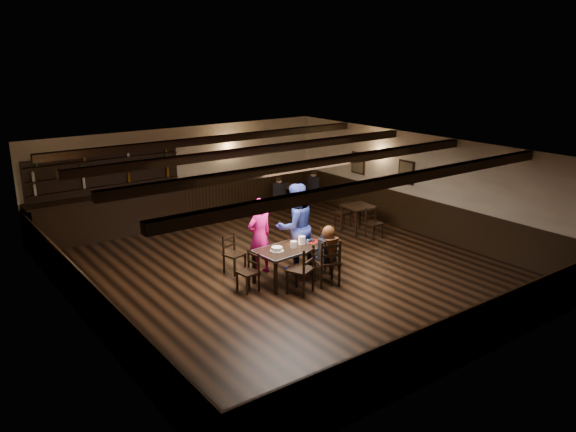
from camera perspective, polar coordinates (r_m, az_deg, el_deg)
ground at (r=12.89m, az=-0.33°, el=-5.40°), size 10.00×10.00×0.00m
room_shell at (r=12.37m, az=-0.41°, el=2.18°), size 9.02×10.02×2.71m
dining_table at (r=12.10m, az=0.55°, el=-3.44°), size 1.77×0.98×0.75m
chair_near_left at (r=11.43m, az=1.64°, el=-5.13°), size 0.62×0.61×1.02m
chair_near_right at (r=11.83m, az=4.16°, el=-4.40°), size 0.59×0.58×1.02m
chair_end_left at (r=11.66m, az=-3.83°, el=-5.30°), size 0.41×0.43×0.83m
chair_end_right at (r=12.90m, az=3.93°, el=-3.04°), size 0.49×0.50×0.85m
chair_far_pushed at (r=12.62m, az=-5.72°, el=-3.53°), size 0.49×0.47×0.86m
woman_pink at (r=12.36m, az=-2.91°, el=-2.09°), size 0.68×0.48×1.74m
man_blue at (r=12.63m, az=0.73°, el=-1.08°), size 1.01×0.81×1.98m
seated_person at (r=11.80m, az=4.09°, el=-3.11°), size 0.36×0.54×0.88m
cake at (r=11.81m, az=-1.14°, el=-3.39°), size 0.29×0.29×0.09m
plate_stack_a at (r=12.01m, az=0.59°, el=-2.88°), size 0.15×0.15×0.14m
plate_stack_b at (r=12.21m, az=1.42°, el=-2.46°), size 0.15×0.15×0.18m
tea_light at (r=12.22m, az=0.45°, el=-2.77°), size 0.06×0.06×0.06m
salt_shaker at (r=12.25m, az=1.98°, el=-2.60°), size 0.04×0.04×0.10m
pepper_shaker at (r=12.28m, az=2.54°, el=-2.57°), size 0.04×0.04×0.09m
drink_glass at (r=12.35m, az=1.23°, el=-2.44°), size 0.06×0.06×0.10m
menu_red at (r=12.39m, az=2.64°, el=-2.62°), size 0.34×0.27×0.00m
menu_blue at (r=12.45m, az=2.02°, el=-2.50°), size 0.34×0.29×0.00m
bar_counter at (r=15.68m, az=-17.54°, el=0.66°), size 4.28×0.70×2.20m
back_table_a at (r=15.35m, az=7.16°, el=0.67°), size 0.82×0.82×0.75m
back_table_b at (r=17.47m, az=0.18°, el=2.75°), size 0.88×0.88×0.75m
bg_patron_left at (r=16.98m, az=-0.90°, el=2.91°), size 0.28×0.37×0.68m
bg_patron_right at (r=17.74m, az=2.60°, el=3.56°), size 0.25×0.37×0.72m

